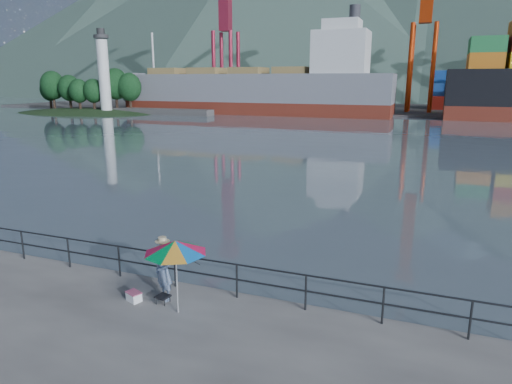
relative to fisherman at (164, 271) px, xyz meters
The scene contains 10 objects.
harbor_water 129.13m from the fisherman, 90.51° to the left, with size 500.00×280.00×0.00m, color slate.
far_dock 92.55m from the fisherman, 84.51° to the left, with size 200.00×40.00×0.40m, color #514F4C.
guardrail 1.45m from the fisherman, 144.48° to the left, with size 22.00×0.06×1.03m.
lighthouse_islet 82.98m from the fisherman, 132.56° to the left, with size 48.00×26.40×19.20m.
fisherman is the anchor object (origin of this frame).
beach_umbrella 1.34m from the fisherman, 35.94° to the right, with size 1.81×1.81×2.02m.
folding_stool 0.77m from the fisherman, 72.04° to the right, with size 0.40×0.40×0.23m.
cooler_bag 1.13m from the fisherman, 151.97° to the right, with size 0.42×0.28×0.24m, color white.
fishing_rod 1.33m from the fisherman, 86.11° to the left, with size 0.02×0.02×1.88m, color black.
bulk_carrier 74.65m from the fisherman, 108.13° to the left, with size 50.76×8.79×14.50m.
Camera 1 is at (7.76, -9.17, 6.02)m, focal length 32.00 mm.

